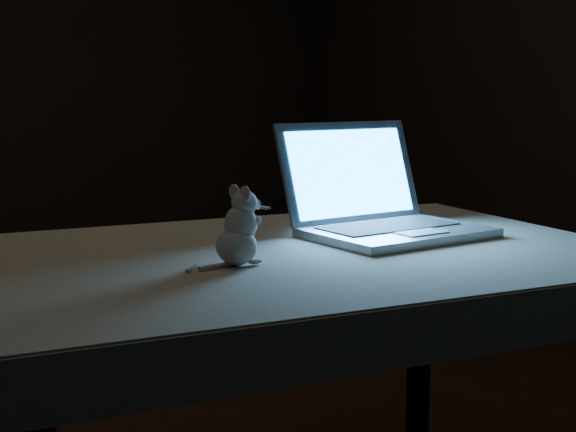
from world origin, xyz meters
TOP-DOWN VIEW (x-y plane):
  - table at (-0.10, -0.62)m, footprint 1.48×1.09m
  - tablecloth at (-0.12, -0.66)m, footprint 1.63×1.26m
  - laptop at (0.21, -0.63)m, footprint 0.41×0.36m
  - plush_mouse at (-0.26, -0.69)m, footprint 0.12×0.12m

SIDE VIEW (x-z plane):
  - table at x=-0.10m, z-range 0.00..0.73m
  - tablecloth at x=-0.12m, z-range 0.63..0.74m
  - plush_mouse at x=-0.26m, z-range 0.74..0.89m
  - laptop at x=0.21m, z-range 0.74..1.01m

